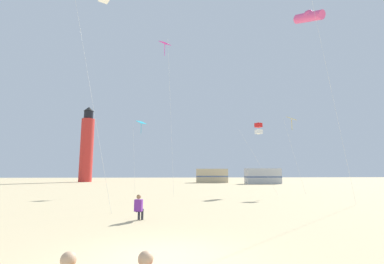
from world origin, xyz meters
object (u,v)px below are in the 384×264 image
kite_diamond_magenta (165,51)px  kite_tube_rainbow (309,17)px  kite_flyer_standing (139,207)px  kite_diamond_gold (292,121)px  lighthouse_distant (87,146)px  rv_van_silver (263,176)px  kite_diamond_cyan (141,125)px  kite_box_scarlet (259,129)px  rv_van_tan (212,176)px

kite_diamond_magenta → kite_tube_rainbow: 12.16m
kite_flyer_standing → kite_diamond_gold: (13.83, 14.30, 6.79)m
kite_diamond_gold → lighthouse_distant: size_ratio=0.47×
kite_flyer_standing → rv_van_silver: size_ratio=0.18×
kite_diamond_cyan → kite_box_scarlet: bearing=-4.6°
kite_flyer_standing → kite_diamond_magenta: size_ratio=0.08×
kite_diamond_magenta → kite_box_scarlet: bearing=22.5°
rv_van_tan → kite_diamond_magenta: bearing=-101.3°
rv_van_silver → lighthouse_distant: bearing=158.4°
rv_van_tan → rv_van_silver: bearing=-32.3°
kite_diamond_magenta → kite_diamond_gold: 14.69m
rv_van_silver → kite_box_scarlet: bearing=-112.0°
kite_flyer_standing → kite_tube_rainbow: size_ratio=0.08×
lighthouse_distant → rv_van_tan: lighthouse_distant is taller
kite_box_scarlet → rv_van_tan: (-0.87, 28.53, -5.29)m
kite_diamond_cyan → kite_tube_rainbow: bearing=-36.7°
kite_tube_rainbow → rv_van_silver: bearing=78.4°
kite_flyer_standing → kite_box_scarlet: size_ratio=0.16×
kite_flyer_standing → kite_diamond_cyan: kite_diamond_cyan is taller
kite_diamond_cyan → lighthouse_distant: (-15.66, 33.36, 0.74)m
kite_diamond_gold → kite_box_scarlet: 3.48m
kite_diamond_magenta → kite_diamond_gold: bearing=14.5°
kite_diamond_cyan → kite_flyer_standing: bearing=-83.3°
rv_van_tan → kite_diamond_gold: bearing=-77.8°
kite_tube_rainbow → rv_van_tan: bearing=93.2°
kite_diamond_magenta → lighthouse_distant: 42.87m
lighthouse_distant → rv_van_tan: (27.16, -5.83, -6.45)m
kite_diamond_magenta → rv_van_silver: bearing=56.4°
kite_diamond_gold → kite_tube_rainbow: 10.89m
kite_diamond_magenta → rv_van_tan: size_ratio=2.14×
kite_diamond_cyan → kite_diamond_gold: bearing=-6.1°
kite_diamond_gold → lighthouse_distant: bearing=131.9°
kite_diamond_gold → kite_diamond_cyan: size_ratio=1.04×
kite_box_scarlet → kite_diamond_cyan: 12.42m
kite_tube_rainbow → rv_van_tan: size_ratio=2.22×
kite_box_scarlet → kite_diamond_cyan: size_ratio=0.96×
kite_tube_rainbow → kite_flyer_standing: bearing=-153.7°
kite_box_scarlet → rv_van_tan: bearing=91.8°
kite_flyer_standing → kite_box_scarlet: (10.50, 14.97, 6.07)m
kite_tube_rainbow → rv_van_tan: 39.76m
rv_van_tan → kite_diamond_cyan: bearing=-108.7°
kite_diamond_magenta → rv_van_tan: (8.89, 32.58, -11.74)m
kite_tube_rainbow → kite_diamond_cyan: kite_tube_rainbow is taller
kite_flyer_standing → rv_van_tan: (9.62, 43.49, 0.78)m
kite_diamond_gold → kite_box_scarlet: bearing=168.8°
kite_diamond_gold → lighthouse_distant: (-31.37, 35.02, 0.43)m
lighthouse_distant → rv_van_silver: 38.29m
lighthouse_distant → kite_flyer_standing: bearing=-70.4°
kite_diamond_magenta → kite_diamond_cyan: bearing=117.3°
kite_diamond_magenta → kite_diamond_cyan: kite_diamond_magenta is taller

